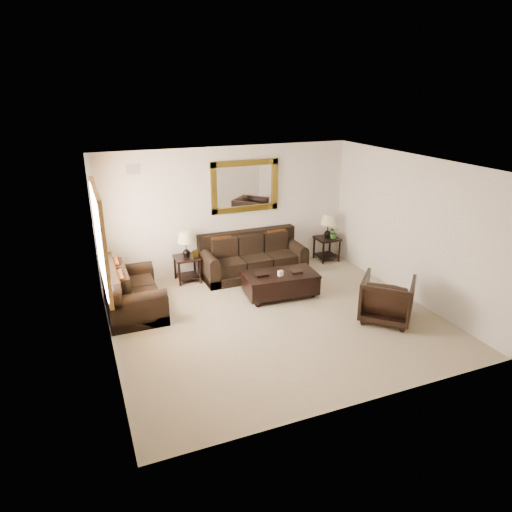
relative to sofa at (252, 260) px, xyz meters
name	(u,v)px	position (x,y,z in m)	size (l,w,h in m)	color
room	(277,246)	(-0.38, -2.07, 1.02)	(5.51, 5.01, 2.71)	gray
window	(101,238)	(-3.08, -1.17, 1.22)	(0.07, 1.96, 1.66)	white
mirror	(245,186)	(0.00, 0.40, 1.52)	(1.50, 0.06, 1.10)	#4E370F
air_vent	(133,169)	(-2.28, 0.41, 2.02)	(0.25, 0.02, 0.18)	#999999
sofa	(252,260)	(0.00, 0.00, 0.00)	(2.20, 0.95, 0.90)	black
loveseat	(130,294)	(-2.69, -0.82, 0.01)	(0.96, 1.62, 0.91)	black
end_table_left	(186,249)	(-1.40, 0.15, 0.38)	(0.49, 0.49, 1.09)	black
end_table_right	(328,230)	(1.93, 0.14, 0.40)	(0.50, 0.50, 1.11)	black
coffee_table	(280,282)	(0.09, -1.25, -0.03)	(1.44, 0.86, 0.59)	black
armchair	(387,297)	(1.39, -2.81, 0.11)	(0.84, 0.79, 0.87)	black
potted_plant	(334,234)	(2.04, 0.05, 0.33)	(0.25, 0.28, 0.22)	#29551D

